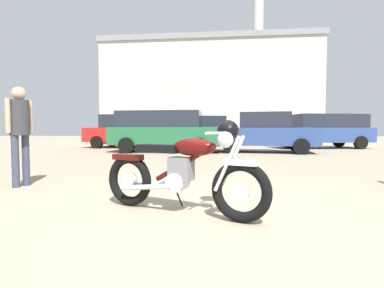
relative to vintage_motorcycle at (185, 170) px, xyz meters
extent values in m
plane|color=gray|center=(0.33, -0.05, -0.49)|extent=(80.00, 80.00, 0.00)
torus|color=black|center=(0.60, -0.29, -0.17)|extent=(0.63, 0.35, 0.64)
cylinder|color=silver|center=(0.60, -0.29, -0.17)|extent=(0.20, 0.14, 0.18)
torus|color=black|center=(-0.72, 0.28, -0.17)|extent=(0.63, 0.35, 0.64)
cylinder|color=silver|center=(-0.72, 0.28, -0.17)|extent=(0.20, 0.14, 0.18)
cube|color=silver|center=(0.60, -0.29, 0.13)|extent=(0.38, 0.26, 0.06)
cube|color=#4C0C0A|center=(-0.74, 0.29, 0.12)|extent=(0.42, 0.28, 0.07)
cylinder|color=silver|center=(0.52, -0.17, 0.11)|extent=(0.28, 0.15, 0.58)
cylinder|color=silver|center=(0.46, -0.31, 0.11)|extent=(0.28, 0.15, 0.58)
sphere|color=silver|center=(0.44, -0.22, 0.35)|extent=(0.17, 0.17, 0.17)
cylinder|color=silver|center=(0.37, -0.19, 0.42)|extent=(0.27, 0.58, 0.03)
sphere|color=black|center=(0.49, 0.09, 0.44)|extent=(0.25, 0.25, 0.25)
cylinder|color=#4C0C0A|center=(0.00, -0.03, 0.09)|extent=(0.72, 0.35, 0.47)
ellipsoid|color=#4C0C0A|center=(0.11, -0.07, 0.27)|extent=(0.56, 0.41, 0.20)
cube|color=black|center=(-0.32, 0.11, 0.24)|extent=(0.58, 0.40, 0.09)
cube|color=slate|center=(-0.04, -0.01, 0.02)|extent=(0.31, 0.27, 0.26)
cylinder|color=silver|center=(-0.08, 0.01, -0.13)|extent=(0.28, 0.27, 0.22)
cylinder|color=silver|center=(-0.39, 0.25, -0.21)|extent=(0.67, 0.33, 0.14)
cylinder|color=silver|center=(-0.47, 0.07, -0.21)|extent=(0.67, 0.33, 0.14)
cylinder|color=black|center=(-0.10, 0.20, -0.33)|extent=(0.11, 0.22, 0.33)
cylinder|color=#383D51|center=(-2.84, 1.44, -0.06)|extent=(0.12, 0.12, 0.86)
cylinder|color=#383D51|center=(-2.91, 1.27, -0.06)|extent=(0.12, 0.12, 0.86)
cylinder|color=#333338|center=(-2.88, 1.36, 0.66)|extent=(0.30, 0.30, 0.58)
cylinder|color=tan|center=(-2.81, 1.53, 0.69)|extent=(0.08, 0.08, 0.55)
cylinder|color=tan|center=(-2.95, 1.18, 0.69)|extent=(0.08, 0.08, 0.55)
sphere|color=tan|center=(-2.88, 1.36, 1.06)|extent=(0.22, 0.22, 0.22)
cylinder|color=black|center=(-5.49, 11.00, -0.17)|extent=(0.66, 0.28, 0.64)
cylinder|color=black|center=(-5.30, 12.75, -0.17)|extent=(0.66, 0.28, 0.64)
cylinder|color=black|center=(-2.51, 10.67, -0.17)|extent=(0.66, 0.28, 0.64)
cylinder|color=black|center=(-2.32, 12.42, -0.17)|extent=(0.66, 0.28, 0.64)
cube|color=red|center=(-3.90, 11.71, 0.20)|extent=(4.86, 2.27, 0.74)
cube|color=#232833|center=(-3.61, 11.67, 0.91)|extent=(3.65, 1.97, 0.68)
cylinder|color=black|center=(1.11, 8.40, -0.18)|extent=(0.64, 0.30, 0.62)
cylinder|color=black|center=(1.38, 10.10, -0.18)|extent=(0.64, 0.30, 0.62)
cylinder|color=black|center=(3.77, 7.97, -0.18)|extent=(0.64, 0.30, 0.62)
cylinder|color=black|center=(4.05, 9.67, -0.18)|extent=(0.64, 0.30, 0.62)
cube|color=#2D4784|center=(2.58, 9.03, 0.18)|extent=(4.42, 2.37, 0.72)
cube|color=#232833|center=(2.58, 9.03, 0.86)|extent=(2.22, 1.86, 0.64)
cylinder|color=black|center=(0.90, 14.62, -0.17)|extent=(0.67, 0.33, 0.64)
cylinder|color=black|center=(1.25, 12.90, -0.17)|extent=(0.67, 0.33, 0.64)
cylinder|color=black|center=(-2.04, 14.03, -0.17)|extent=(0.67, 0.33, 0.64)
cylinder|color=black|center=(-1.69, 12.31, -0.17)|extent=(0.67, 0.33, 0.64)
cube|color=beige|center=(-0.39, 13.46, 0.20)|extent=(4.95, 2.65, 0.74)
cube|color=#232833|center=(-0.69, 13.41, 0.91)|extent=(3.75, 2.26, 0.68)
cylinder|color=black|center=(4.70, 10.82, -0.17)|extent=(0.67, 0.31, 0.64)
cylinder|color=black|center=(4.41, 12.55, -0.17)|extent=(0.67, 0.31, 0.64)
cylinder|color=black|center=(7.66, 11.30, -0.17)|extent=(0.67, 0.31, 0.64)
cylinder|color=black|center=(7.37, 13.04, -0.17)|extent=(0.67, 0.31, 0.64)
cube|color=#2D4784|center=(6.04, 11.93, 0.20)|extent=(4.92, 2.50, 0.74)
cube|color=#232833|center=(6.33, 11.98, 0.91)|extent=(3.71, 2.15, 0.68)
cylinder|color=black|center=(-4.00, 16.88, -0.19)|extent=(0.62, 0.29, 0.60)
cylinder|color=black|center=(-4.27, 15.27, -0.19)|extent=(0.62, 0.29, 0.60)
cylinder|color=black|center=(-6.37, 17.28, -0.19)|extent=(0.62, 0.29, 0.60)
cylinder|color=black|center=(-6.64, 15.66, -0.19)|extent=(0.62, 0.29, 0.60)
cube|color=#ADB2BC|center=(-5.32, 16.27, 0.19)|extent=(4.12, 2.26, 0.76)
cube|color=#232833|center=(-5.57, 16.31, 0.93)|extent=(2.62, 1.89, 0.72)
cylinder|color=black|center=(-0.03, 9.77, -0.17)|extent=(0.65, 0.24, 0.64)
cylinder|color=black|center=(-0.12, 8.01, -0.17)|extent=(0.65, 0.24, 0.64)
cylinder|color=black|center=(-3.02, 9.93, -0.17)|extent=(0.65, 0.24, 0.64)
cylinder|color=black|center=(-3.12, 8.18, -0.17)|extent=(0.65, 0.24, 0.64)
cube|color=#23663D|center=(-1.57, 8.97, 0.20)|extent=(4.79, 2.02, 0.74)
cube|color=#232833|center=(-1.87, 8.99, 0.91)|extent=(3.58, 1.79, 0.68)
cube|color=beige|center=(0.28, 28.29, 4.02)|extent=(20.54, 12.64, 9.03)
cube|color=gray|center=(0.28, 28.29, 8.79)|extent=(20.85, 12.95, 0.50)
cylinder|color=beige|center=(5.30, 28.09, 13.51)|extent=(1.10, 1.10, 9.95)
camera|label=1|loc=(0.29, -3.20, 0.46)|focal=26.75mm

